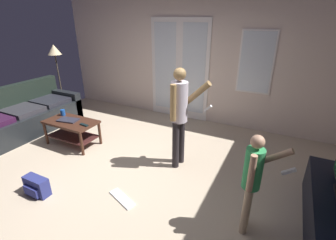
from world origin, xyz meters
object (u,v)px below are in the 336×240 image
tv_stand (333,214)px  cup_near_edge (63,113)px  backpack (36,186)px  leather_couch (22,118)px  floor_lamp (55,55)px  person_adult (180,110)px  loose_keyboard (122,198)px  tv_remote_black (84,125)px  coffee_table (72,127)px  person_child (253,177)px  laptop_closed (68,120)px

tv_stand → cup_near_edge: (-4.38, 0.32, 0.29)m
backpack → leather_couch: bearing=149.0°
tv_stand → floor_lamp: size_ratio=0.99×
leather_couch → person_adult: (3.32, 0.34, 0.62)m
loose_keyboard → tv_remote_black: (-1.34, 0.78, 0.46)m
leather_couch → coffee_table: (1.30, 0.08, 0.03)m
leather_couch → backpack: bearing=-31.0°
backpack → loose_keyboard: 1.16m
tv_stand → backpack: (-3.42, -1.05, -0.11)m
leather_couch → floor_lamp: (-0.30, 1.28, 1.05)m
floor_lamp → tv_remote_black: bearing=-32.3°
leather_couch → tv_remote_black: bearing=1.5°
coffee_table → tv_remote_black: 0.38m
person_child → loose_keyboard: (-1.51, -0.24, -0.69)m
floor_lamp → backpack: bearing=-47.5°
person_adult → tv_remote_black: bearing=-169.9°
floor_lamp → coffee_table: bearing=-36.9°
tv_stand → person_adult: size_ratio=1.02×
leather_couch → person_adult: 3.39m
coffee_table → cup_near_edge: cup_near_edge is taller
coffee_table → person_adult: (2.02, 0.26, 0.59)m
tv_stand → person_child: 1.03m
person_child → cup_near_edge: size_ratio=10.27×
backpack → tv_remote_black: 1.28m
person_adult → floor_lamp: size_ratio=0.97×
tv_stand → person_child: bearing=-155.3°
person_adult → loose_keyboard: bearing=-106.7°
coffee_table → floor_lamp: floor_lamp is taller
backpack → loose_keyboard: size_ratio=0.78×
leather_couch → person_child: 4.55m
leather_couch → person_adult: size_ratio=1.45×
backpack → coffee_table: bearing=117.1°
coffee_table → person_child: size_ratio=0.82×
person_adult → cup_near_edge: bearing=-176.9°
person_adult → floor_lamp: floor_lamp is taller
floor_lamp → laptop_closed: 2.16m
backpack → cup_near_edge: size_ratio=3.13×
coffee_table → tv_remote_black: tv_remote_black is taller
coffee_table → tv_stand: (4.05, -0.18, -0.10)m
loose_keyboard → tv_remote_black: tv_remote_black is taller
person_adult → leather_couch: bearing=-174.2°
tv_stand → person_child: person_child is taller
coffee_table → backpack: (0.63, -1.24, -0.21)m
floor_lamp → backpack: size_ratio=4.49×
laptop_closed → person_child: bearing=-20.2°
leather_couch → tv_remote_black: (1.66, 0.04, 0.16)m
coffee_table → person_child: person_child is taller
leather_couch → tv_stand: leather_couch is taller
leather_couch → person_adult: person_adult is taller
tv_remote_black → cup_near_edge: bearing=172.0°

